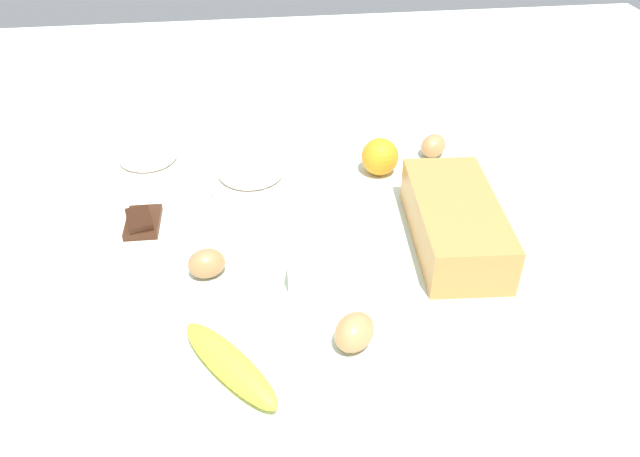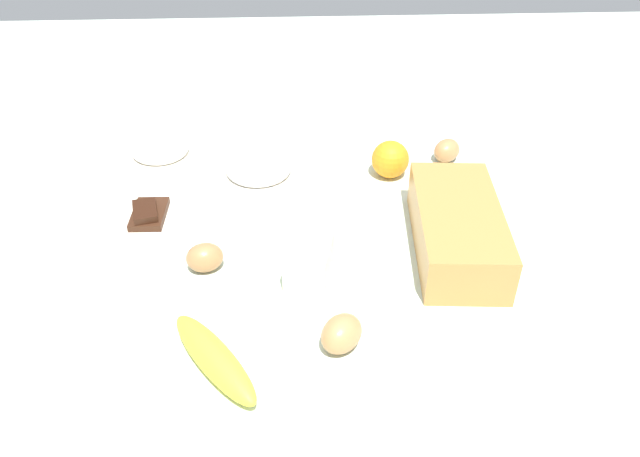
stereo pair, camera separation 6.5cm
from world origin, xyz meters
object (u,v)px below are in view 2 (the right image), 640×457
(orange_fruit, at_px, (390,159))
(egg_loose, at_px, (205,257))
(loaf_pan, at_px, (457,227))
(egg_beside_bowl, at_px, (342,334))
(sugar_bowl, at_px, (259,177))
(chocolate_plate, at_px, (149,217))
(flour_bowl, at_px, (162,158))
(banana, at_px, (214,358))
(butter_block, at_px, (309,261))
(egg_near_butter, at_px, (447,151))

(orange_fruit, distance_m, egg_loose, 0.42)
(loaf_pan, bearing_deg, egg_beside_bowl, -39.88)
(sugar_bowl, distance_m, orange_fruit, 0.25)
(orange_fruit, bearing_deg, loaf_pan, 18.15)
(orange_fruit, distance_m, chocolate_plate, 0.46)
(flour_bowl, distance_m, orange_fruit, 0.44)
(banana, bearing_deg, butter_block, 144.62)
(egg_near_butter, bearing_deg, butter_block, -39.80)
(loaf_pan, bearing_deg, flour_bowl, -113.31)
(flour_bowl, distance_m, banana, 0.53)
(egg_near_butter, bearing_deg, chocolate_plate, -71.52)
(loaf_pan, xyz_separation_m, banana, (0.24, -0.37, -0.02))
(banana, height_order, orange_fruit, orange_fruit)
(egg_loose, bearing_deg, egg_beside_bowl, 48.99)
(sugar_bowl, bearing_deg, egg_loose, -19.66)
(egg_near_butter, height_order, chocolate_plate, egg_near_butter)
(chocolate_plate, bearing_deg, flour_bowl, -179.34)
(flour_bowl, xyz_separation_m, butter_block, (0.33, 0.27, -0.00))
(flour_bowl, height_order, egg_loose, flour_bowl)
(banana, bearing_deg, egg_beside_bowl, 100.53)
(egg_near_butter, bearing_deg, egg_loose, -54.50)
(loaf_pan, distance_m, chocolate_plate, 0.52)
(sugar_bowl, height_order, chocolate_plate, sugar_bowl)
(sugar_bowl, distance_m, egg_beside_bowl, 0.41)
(egg_near_butter, bearing_deg, banana, -38.33)
(banana, xyz_separation_m, egg_loose, (-0.21, -0.03, 0.00))
(loaf_pan, bearing_deg, chocolate_plate, -96.72)
(flour_bowl, bearing_deg, egg_beside_bowl, 33.30)
(egg_near_butter, xyz_separation_m, egg_beside_bowl, (0.49, -0.25, 0.00))
(banana, xyz_separation_m, egg_near_butter, (-0.52, 0.41, 0.00))
(orange_fruit, relative_size, chocolate_plate, 0.55)
(chocolate_plate, bearing_deg, butter_block, 60.06)
(butter_block, bearing_deg, sugar_bowl, -160.98)
(flour_bowl, height_order, egg_beside_bowl, flour_bowl)
(banana, xyz_separation_m, egg_beside_bowl, (-0.03, 0.17, 0.01))
(loaf_pan, height_order, egg_beside_bowl, loaf_pan)
(flour_bowl, height_order, sugar_bowl, sugar_bowl)
(flour_bowl, bearing_deg, loaf_pan, 62.63)
(egg_loose, bearing_deg, banana, 9.06)
(butter_block, height_order, chocolate_plate, butter_block)
(sugar_bowl, xyz_separation_m, egg_beside_bowl, (0.39, 0.12, -0.01))
(butter_block, bearing_deg, loaf_pan, 103.76)
(banana, distance_m, egg_beside_bowl, 0.17)
(orange_fruit, distance_m, egg_beside_bowl, 0.46)
(loaf_pan, height_order, banana, loaf_pan)
(egg_beside_bowl, distance_m, chocolate_plate, 0.44)
(orange_fruit, distance_m, butter_block, 0.33)
(orange_fruit, height_order, chocolate_plate, orange_fruit)
(sugar_bowl, height_order, banana, sugar_bowl)
(egg_beside_bowl, bearing_deg, banana, -79.47)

